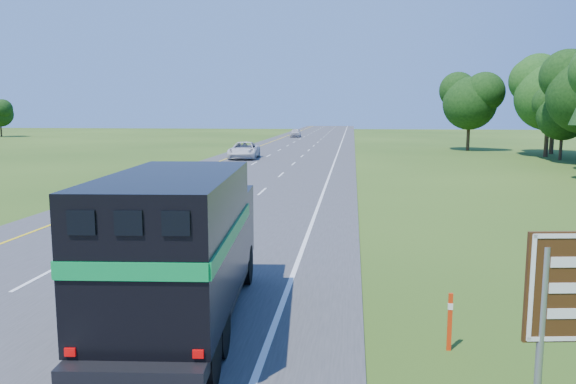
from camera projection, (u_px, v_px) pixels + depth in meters
name	position (u px, v px, depth m)	size (l,w,h in m)	color
road	(278.00, 161.00, 54.58)	(15.00, 260.00, 0.04)	#38383A
lane_markings	(278.00, 161.00, 54.58)	(11.15, 260.00, 0.01)	yellow
horse_truck	(181.00, 245.00, 12.33)	(3.08, 8.11, 3.52)	black
white_suv	(244.00, 150.00, 56.93)	(2.80, 6.08, 1.69)	silver
far_car	(295.00, 133.00, 104.00)	(1.88, 4.66, 1.59)	#ADADB4
delineator	(450.00, 320.00, 11.34)	(0.10, 0.05, 1.21)	red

